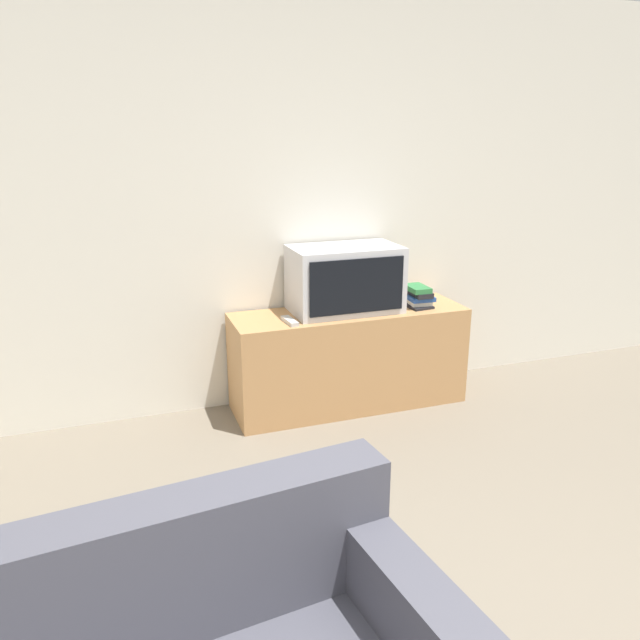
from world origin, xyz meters
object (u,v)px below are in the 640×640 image
object	(u,v)px
television	(345,279)
remote_on_stand	(290,321)
tv_stand	(349,358)
book_stack	(418,296)

from	to	relation	value
television	remote_on_stand	xyz separation A→B (m)	(-0.41, -0.14, -0.20)
remote_on_stand	television	bearing A→B (deg)	18.75
tv_stand	remote_on_stand	bearing A→B (deg)	-165.47
tv_stand	remote_on_stand	distance (m)	0.56
television	tv_stand	bearing A→B (deg)	-50.05
book_stack	remote_on_stand	size ratio (longest dim) A/B	1.24
book_stack	remote_on_stand	world-z (taller)	book_stack
tv_stand	television	size ratio (longest dim) A/B	2.21
book_stack	remote_on_stand	distance (m)	0.90
television	book_stack	distance (m)	0.51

